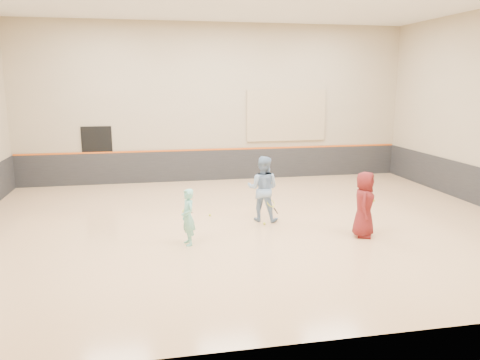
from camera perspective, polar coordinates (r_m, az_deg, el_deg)
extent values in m
cube|color=tan|center=(12.89, 1.10, -5.77)|extent=(15.00, 12.00, 0.20)
cube|color=tan|center=(18.22, -2.92, 9.32)|extent=(15.00, 0.02, 6.00)
cube|color=tan|center=(6.59, 12.40, 4.53)|extent=(15.00, 0.02, 6.00)
cube|color=#232326|center=(18.44, -2.83, 1.85)|extent=(14.90, 0.04, 1.20)
cube|color=#D85914|center=(18.34, -2.84, 3.75)|extent=(14.90, 0.03, 0.06)
cube|color=tan|center=(18.80, 5.67, 7.83)|extent=(3.20, 0.08, 2.00)
cube|color=black|center=(18.28, -16.96, 2.84)|extent=(1.10, 0.05, 2.20)
imported|color=#7EDAC5|center=(11.14, -6.35, -4.51)|extent=(0.42, 0.55, 1.36)
imported|color=#809FC6|center=(12.96, 2.80, -1.06)|extent=(1.09, 1.00, 1.82)
imported|color=maroon|center=(12.02, 14.90, -2.90)|extent=(0.85, 0.96, 1.65)
sphere|color=#C9D531|center=(12.79, 2.98, -5.31)|extent=(0.07, 0.07, 0.07)
sphere|color=gold|center=(11.88, 15.97, -2.41)|extent=(0.07, 0.07, 0.07)
sphere|color=#E1ED37|center=(13.59, -3.69, -4.27)|extent=(0.07, 0.07, 0.07)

